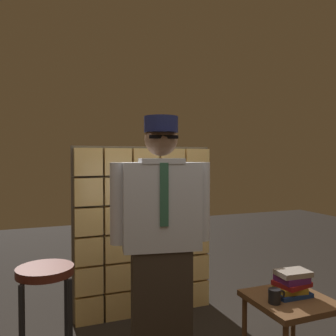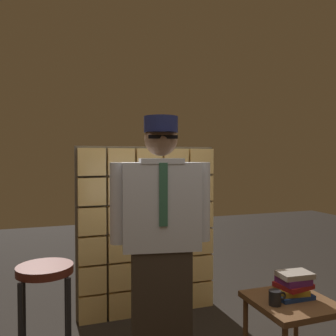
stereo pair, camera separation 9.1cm
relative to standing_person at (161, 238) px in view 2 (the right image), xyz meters
The scene contains 6 objects.
glass_block_wall 0.88m from the standing_person, 79.82° to the left, with size 1.33×0.10×1.59m.
standing_person is the anchor object (origin of this frame).
bar_stool 0.82m from the standing_person, behind, with size 0.34×0.34×0.81m.
side_table 1.01m from the standing_person, 22.16° to the right, with size 0.52×0.52×0.51m.
book_stack 0.97m from the standing_person, 19.52° to the right, with size 0.26×0.22×0.18m.
coffee_mug 0.84m from the standing_person, 29.04° to the right, with size 0.13×0.08×0.09m.
Camera 2 is at (-0.88, -1.76, 1.47)m, focal length 37.27 mm.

